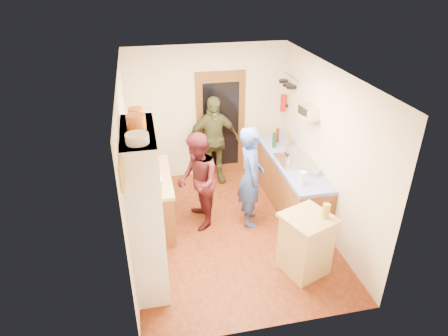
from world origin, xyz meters
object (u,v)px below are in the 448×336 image
object	(u,v)px
person_left	(199,180)
right_counter_base	(291,185)
island_base	(305,245)
person_back	(214,140)
person_hob	(253,177)
hutch_body	(146,210)

from	to	relation	value
person_left	right_counter_base	bearing A→B (deg)	95.72
island_base	person_left	xyz separation A→B (m)	(-1.25, 1.44, 0.38)
person_left	person_back	distance (m)	1.43
person_hob	person_left	world-z (taller)	person_hob
right_counter_base	island_base	size ratio (longest dim) A/B	2.56
hutch_body	person_left	bearing A→B (deg)	52.53
hutch_body	person_hob	size ratio (longest dim) A/B	1.29
person_hob	person_back	xyz separation A→B (m)	(-0.35, 1.50, 0.02)
right_counter_base	person_back	xyz separation A→B (m)	(-1.16, 1.15, 0.45)
island_base	person_hob	xyz separation A→B (m)	(-0.41, 1.28, 0.42)
person_left	person_back	world-z (taller)	person_back
person_hob	person_left	distance (m)	0.86
hutch_body	person_hob	bearing A→B (deg)	29.21
hutch_body	person_hob	distance (m)	1.96
hutch_body	person_back	bearing A→B (deg)	61.28
right_counter_base	island_base	distance (m)	1.68
hutch_body	island_base	size ratio (longest dim) A/B	2.56
person_back	hutch_body	bearing A→B (deg)	-123.83
hutch_body	right_counter_base	size ratio (longest dim) A/B	1.00
hutch_body	person_back	size ratio (longest dim) A/B	1.26
right_counter_base	person_hob	bearing A→B (deg)	-156.41
right_counter_base	island_base	xyz separation A→B (m)	(-0.39, -1.63, 0.01)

